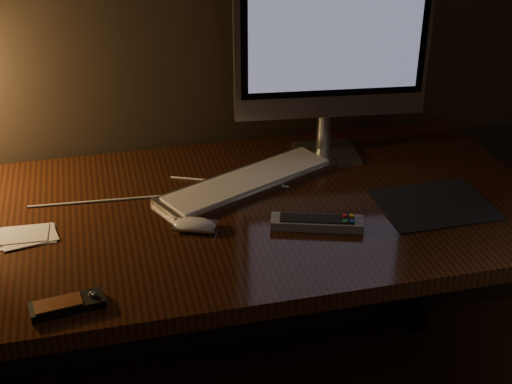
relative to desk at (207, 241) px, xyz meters
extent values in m
cube|color=#35190C|center=(0.00, -0.07, 0.11)|extent=(1.60, 0.75, 0.04)
cube|color=black|center=(0.75, 0.25, -0.27)|extent=(0.06, 0.06, 0.71)
cube|color=black|center=(0.00, 0.27, -0.17)|extent=(1.48, 0.02, 0.51)
cube|color=silver|center=(0.36, 0.16, 0.13)|extent=(0.18, 0.16, 0.01)
cylinder|color=silver|center=(0.36, 0.19, 0.19)|extent=(0.04, 0.04, 0.11)
cube|color=silver|center=(0.36, 0.15, 0.45)|extent=(0.50, 0.09, 0.41)
cube|color=black|center=(0.36, 0.14, 0.48)|extent=(0.47, 0.06, 0.35)
cube|color=#8287B1|center=(0.36, 0.14, 0.48)|extent=(0.44, 0.05, 0.31)
cube|color=silver|center=(0.12, 0.04, 0.14)|extent=(0.50, 0.33, 0.02)
cube|color=black|center=(0.52, -0.17, 0.13)|extent=(0.26, 0.21, 0.00)
ellipsoid|color=white|center=(-0.05, -0.14, 0.14)|extent=(0.11, 0.08, 0.02)
cube|color=black|center=(-0.33, -0.37, 0.14)|extent=(0.14, 0.07, 0.02)
cube|color=brown|center=(-0.33, -0.37, 0.15)|extent=(0.09, 0.05, 0.00)
sphere|color=silver|center=(-0.33, -0.37, 0.15)|extent=(0.01, 0.01, 0.01)
cube|color=gray|center=(0.22, -0.20, 0.14)|extent=(0.21, 0.11, 0.02)
cube|color=black|center=(0.22, -0.20, 0.15)|extent=(0.17, 0.09, 0.00)
cylinder|color=red|center=(0.22, -0.20, 0.15)|extent=(0.01, 0.01, 0.00)
cylinder|color=#0C8C19|center=(0.22, -0.20, 0.15)|extent=(0.01, 0.01, 0.00)
cylinder|color=gold|center=(0.22, -0.20, 0.15)|extent=(0.01, 0.01, 0.00)
cylinder|color=#1433BF|center=(0.22, -0.20, 0.15)|extent=(0.01, 0.01, 0.00)
cube|color=white|center=(-0.42, -0.09, 0.13)|extent=(0.13, 0.09, 0.01)
cylinder|color=white|center=(-0.09, 0.03, 0.13)|extent=(0.61, 0.18, 0.01)
camera|label=1|loc=(-0.24, -1.50, 0.97)|focal=50.00mm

